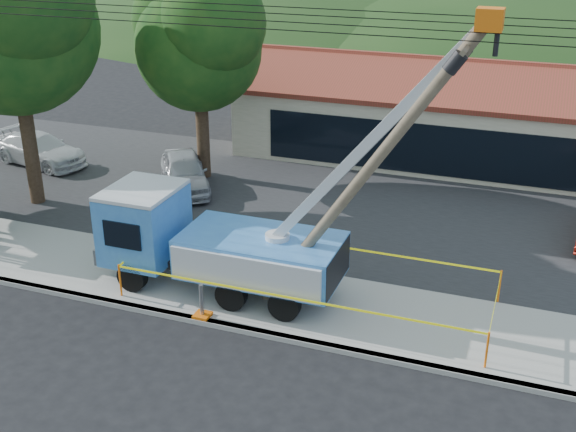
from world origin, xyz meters
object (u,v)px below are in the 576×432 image
(leaning_pole, at_px, (374,163))
(car_silver, at_px, (185,191))
(utility_truck, at_px, (215,240))
(car_white, at_px, (42,166))

(leaning_pole, height_order, car_silver, leaning_pole)
(utility_truck, bearing_deg, car_white, 148.10)
(car_white, bearing_deg, car_silver, -82.51)
(leaning_pole, distance_m, car_silver, 13.10)
(leaning_pole, xyz_separation_m, car_silver, (-9.71, 7.34, -4.85))
(car_silver, relative_size, car_white, 0.93)
(utility_truck, height_order, car_white, utility_truck)
(utility_truck, xyz_separation_m, car_silver, (-4.89, 7.24, -1.75))
(leaning_pole, distance_m, car_white, 19.78)
(leaning_pole, height_order, car_white, leaning_pole)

